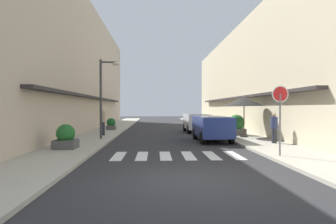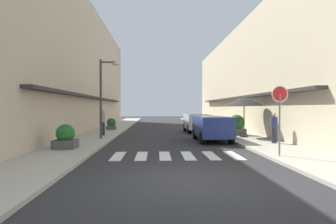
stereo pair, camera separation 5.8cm
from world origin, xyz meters
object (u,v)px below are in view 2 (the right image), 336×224
object	(u,v)px
parked_car_near	(212,126)
pedestrian_walking_far	(103,121)
cafe_umbrella	(244,102)
round_street_sign	(280,102)
street_lamp	(104,90)
planter_midblock	(236,125)
planter_far	(111,124)
pedestrian_walking_near	(274,127)
planter_corner	(65,138)
parked_car_mid	(197,121)

from	to	relation	value
parked_car_near	pedestrian_walking_far	distance (m)	7.40
parked_car_near	cafe_umbrella	bearing A→B (deg)	29.63
cafe_umbrella	round_street_sign	bearing A→B (deg)	-96.46
street_lamp	cafe_umbrella	size ratio (longest dim) A/B	1.88
planter_midblock	round_street_sign	bearing A→B (deg)	-94.89
planter_far	pedestrian_walking_near	size ratio (longest dim) A/B	0.62
planter_corner	planter_far	world-z (taller)	planter_corner
street_lamp	planter_far	world-z (taller)	street_lamp
round_street_sign	planter_corner	bearing A→B (deg)	165.05
street_lamp	cafe_umbrella	xyz separation A→B (m)	(8.66, 0.61, -0.70)
planter_midblock	pedestrian_walking_near	world-z (taller)	pedestrian_walking_near
street_lamp	cafe_umbrella	distance (m)	8.71
planter_far	pedestrian_walking_near	world-z (taller)	pedestrian_walking_near
pedestrian_walking_near	round_street_sign	bearing A→B (deg)	82.22
cafe_umbrella	planter_far	bearing A→B (deg)	145.14
planter_midblock	street_lamp	bearing A→B (deg)	-166.41
cafe_umbrella	planter_midblock	size ratio (longest dim) A/B	1.83
parked_car_near	parked_car_mid	xyz separation A→B (m)	(0.00, 6.32, 0.00)
parked_car_near	planter_midblock	size ratio (longest dim) A/B	2.87
pedestrian_walking_near	street_lamp	bearing A→B (deg)	-3.51
street_lamp	planter_corner	xyz separation A→B (m)	(-1.02, -4.19, -2.44)
round_street_sign	planter_midblock	world-z (taller)	round_street_sign
cafe_umbrella	planter_far	xyz separation A→B (m)	(-9.34, 6.51, -1.76)
cafe_umbrella	planter_corner	world-z (taller)	cafe_umbrella
planter_corner	pedestrian_walking_near	bearing A→B (deg)	8.83
pedestrian_walking_far	parked_car_near	bearing A→B (deg)	38.73
pedestrian_walking_near	cafe_umbrella	bearing A→B (deg)	-66.92
round_street_sign	pedestrian_walking_far	distance (m)	12.09
pedestrian_walking_far	cafe_umbrella	bearing A→B (deg)	51.80
pedestrian_walking_near	pedestrian_walking_far	size ratio (longest dim) A/B	0.87
round_street_sign	pedestrian_walking_near	distance (m)	4.40
cafe_umbrella	planter_far	distance (m)	11.52
cafe_umbrella	pedestrian_walking_far	size ratio (longest dim) A/B	1.40
planter_corner	planter_far	size ratio (longest dim) A/B	1.13
planter_corner	planter_midblock	world-z (taller)	planter_midblock
street_lamp	planter_corner	bearing A→B (deg)	-103.64
round_street_sign	planter_far	bearing A→B (deg)	121.96
pedestrian_walking_far	round_street_sign	bearing A→B (deg)	15.05
planter_midblock	parked_car_near	bearing A→B (deg)	-128.76
round_street_sign	parked_car_mid	bearing A→B (deg)	97.00
planter_far	pedestrian_walking_near	xyz separation A→B (m)	(9.97, -9.70, 0.36)
planter_far	parked_car_mid	bearing A→B (deg)	-12.03
round_street_sign	street_lamp	bearing A→B (deg)	140.14
planter_corner	cafe_umbrella	bearing A→B (deg)	26.35
parked_car_mid	planter_far	xyz separation A→B (m)	(-7.04, 1.50, -0.33)
round_street_sign	planter_corner	xyz separation A→B (m)	(-8.87, 2.37, -1.58)
street_lamp	planter_far	bearing A→B (deg)	95.45
street_lamp	round_street_sign	bearing A→B (deg)	-39.86
planter_corner	planter_midblock	size ratio (longest dim) A/B	0.80
cafe_umbrella	pedestrian_walking_near	world-z (taller)	cafe_umbrella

